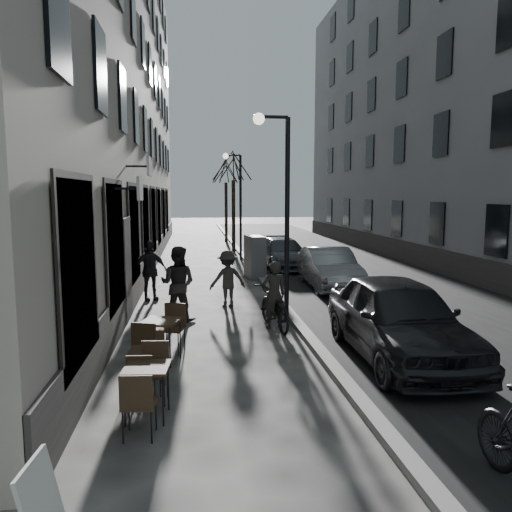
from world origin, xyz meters
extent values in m
plane|color=#3D3A37|center=(0.00, 0.00, 0.00)|extent=(120.00, 120.00, 0.00)
cube|color=black|center=(3.85, 16.00, 0.00)|extent=(7.30, 60.00, 0.00)
cube|color=slate|center=(0.20, 16.00, 0.06)|extent=(0.25, 60.00, 0.12)
cube|color=#AEA192|center=(-6.00, 16.50, 8.00)|extent=(4.00, 35.00, 16.00)
cube|color=slate|center=(9.50, 16.50, 8.00)|extent=(4.00, 35.00, 16.00)
cylinder|color=black|center=(0.00, 6.00, 2.50)|extent=(0.12, 0.12, 5.00)
cylinder|color=black|center=(-0.35, 6.00, 5.00)|extent=(0.70, 0.08, 0.08)
sphere|color=#FFF2CC|center=(-0.70, 6.00, 4.95)|extent=(0.28, 0.28, 0.28)
cylinder|color=black|center=(0.00, 18.00, 2.50)|extent=(0.12, 0.12, 5.00)
cylinder|color=black|center=(-0.35, 18.00, 5.00)|extent=(0.70, 0.08, 0.08)
sphere|color=#FFF2CC|center=(-0.70, 18.00, 4.95)|extent=(0.28, 0.28, 0.28)
cylinder|color=black|center=(-0.10, 21.00, 1.95)|extent=(0.20, 0.20, 3.90)
cylinder|color=black|center=(-0.10, 27.00, 1.95)|extent=(0.20, 0.20, 3.90)
cube|color=#302115|center=(-2.97, 0.95, 0.75)|extent=(0.68, 0.68, 0.04)
cylinder|color=black|center=(-3.25, 0.71, 0.36)|extent=(0.02, 0.02, 0.73)
cylinder|color=black|center=(-2.73, 0.66, 0.36)|extent=(0.02, 0.02, 0.73)
cylinder|color=black|center=(-3.21, 1.24, 0.36)|extent=(0.02, 0.02, 0.73)
cylinder|color=black|center=(-2.68, 1.19, 0.36)|extent=(0.02, 0.02, 0.73)
cube|color=#302115|center=(-3.05, 1.94, 0.68)|extent=(0.61, 0.61, 0.04)
cylinder|color=black|center=(-3.31, 1.72, 0.33)|extent=(0.02, 0.02, 0.66)
cylinder|color=black|center=(-2.83, 1.69, 0.33)|extent=(0.02, 0.02, 0.66)
cylinder|color=black|center=(-3.27, 2.20, 0.33)|extent=(0.02, 0.02, 0.66)
cylinder|color=black|center=(-2.80, 2.16, 0.33)|extent=(0.02, 0.02, 0.66)
cube|color=#302115|center=(-2.92, 3.34, 0.80)|extent=(0.84, 0.84, 0.04)
cylinder|color=black|center=(-3.27, 3.16, 0.39)|extent=(0.03, 0.03, 0.78)
cylinder|color=black|center=(-2.74, 2.99, 0.39)|extent=(0.03, 0.03, 0.78)
cylinder|color=black|center=(-3.10, 3.70, 0.39)|extent=(0.03, 0.03, 0.78)
cylinder|color=black|center=(-2.56, 3.53, 0.39)|extent=(0.03, 0.03, 0.78)
cube|color=slate|center=(0.02, 12.57, 0.80)|extent=(0.75, 1.15, 1.60)
imported|color=black|center=(-0.40, 5.49, 0.49)|extent=(0.97, 1.97, 0.99)
imported|color=#282623|center=(-0.40, 5.49, 0.81)|extent=(0.65, 0.48, 1.62)
imported|color=#282522|center=(-2.69, 6.49, 0.95)|extent=(1.10, 0.97, 1.90)
imported|color=#2E2B28|center=(-1.34, 7.88, 0.80)|extent=(1.14, 0.81, 1.60)
imported|color=black|center=(-3.60, 9.03, 0.90)|extent=(1.14, 0.79, 1.80)
imported|color=black|center=(1.64, 3.01, 0.80)|extent=(1.96, 4.72, 1.60)
imported|color=gray|center=(2.28, 10.27, 0.68)|extent=(1.53, 4.17, 1.36)
imported|color=#383D43|center=(1.53, 15.03, 0.64)|extent=(2.17, 4.53, 1.27)
camera|label=1|loc=(-2.28, -5.99, 3.20)|focal=35.00mm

